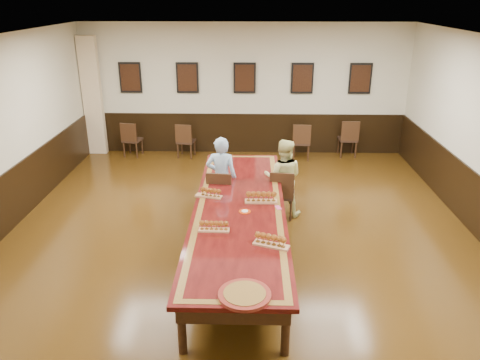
{
  "coord_description": "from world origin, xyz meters",
  "views": [
    {
      "loc": [
        0.18,
        -6.54,
        3.82
      ],
      "look_at": [
        0.0,
        0.5,
        1.0
      ],
      "focal_mm": 35.0,
      "sensor_mm": 36.0,
      "label": 1
    }
  ],
  "objects_px": {
    "chair_woman": "(282,193)",
    "chair_man": "(221,194)",
    "spare_chair_d": "(348,138)",
    "person_man": "(221,178)",
    "spare_chair_a": "(132,139)",
    "spare_chair_c": "(302,141)",
    "spare_chair_b": "(186,140)",
    "conference_table": "(239,215)",
    "carved_platter": "(245,295)",
    "person_woman": "(283,178)"
  },
  "relations": [
    {
      "from": "chair_man",
      "to": "conference_table",
      "type": "distance_m",
      "value": 1.18
    },
    {
      "from": "person_woman",
      "to": "person_man",
      "type": "bearing_deg",
      "value": 13.33
    },
    {
      "from": "spare_chair_b",
      "to": "spare_chair_d",
      "type": "xyz_separation_m",
      "value": [
        4.03,
        0.17,
        0.03
      ]
    },
    {
      "from": "chair_man",
      "to": "person_man",
      "type": "xyz_separation_m",
      "value": [
        0.01,
        0.1,
        0.28
      ]
    },
    {
      "from": "person_woman",
      "to": "conference_table",
      "type": "xyz_separation_m",
      "value": [
        -0.76,
        -1.33,
        -0.11
      ]
    },
    {
      "from": "carved_platter",
      "to": "conference_table",
      "type": "bearing_deg",
      "value": 93.03
    },
    {
      "from": "spare_chair_c",
      "to": "person_man",
      "type": "distance_m",
      "value": 3.71
    },
    {
      "from": "chair_man",
      "to": "chair_woman",
      "type": "xyz_separation_m",
      "value": [
        1.1,
        0.11,
        -0.01
      ]
    },
    {
      "from": "spare_chair_c",
      "to": "conference_table",
      "type": "relative_size",
      "value": 0.18
    },
    {
      "from": "person_man",
      "to": "spare_chair_d",
      "type": "bearing_deg",
      "value": -124.13
    },
    {
      "from": "chair_woman",
      "to": "spare_chair_d",
      "type": "distance_m",
      "value": 3.95
    },
    {
      "from": "chair_woman",
      "to": "spare_chair_b",
      "type": "xyz_separation_m",
      "value": [
        -2.19,
        3.32,
        -0.03
      ]
    },
    {
      "from": "spare_chair_d",
      "to": "person_woman",
      "type": "xyz_separation_m",
      "value": [
        -1.83,
        -3.4,
        0.25
      ]
    },
    {
      "from": "spare_chair_a",
      "to": "carved_platter",
      "type": "xyz_separation_m",
      "value": [
        2.92,
        -6.89,
        0.33
      ]
    },
    {
      "from": "spare_chair_c",
      "to": "chair_man",
      "type": "bearing_deg",
      "value": 68.53
    },
    {
      "from": "spare_chair_d",
      "to": "spare_chair_a",
      "type": "bearing_deg",
      "value": 0.05
    },
    {
      "from": "spare_chair_b",
      "to": "carved_platter",
      "type": "height_order",
      "value": "spare_chair_b"
    },
    {
      "from": "chair_man",
      "to": "conference_table",
      "type": "xyz_separation_m",
      "value": [
        0.36,
        -1.12,
        0.14
      ]
    },
    {
      "from": "spare_chair_d",
      "to": "carved_platter",
      "type": "relative_size",
      "value": 1.29
    },
    {
      "from": "conference_table",
      "to": "spare_chair_b",
      "type": "bearing_deg",
      "value": 107.61
    },
    {
      "from": "chair_man",
      "to": "spare_chair_a",
      "type": "xyz_separation_m",
      "value": [
        -2.44,
        3.49,
        -0.03
      ]
    },
    {
      "from": "person_man",
      "to": "spare_chair_a",
      "type": "bearing_deg",
      "value": -48.43
    },
    {
      "from": "conference_table",
      "to": "person_man",
      "type": "bearing_deg",
      "value": 106.02
    },
    {
      "from": "spare_chair_a",
      "to": "carved_platter",
      "type": "bearing_deg",
      "value": 123.67
    },
    {
      "from": "spare_chair_b",
      "to": "person_woman",
      "type": "distance_m",
      "value": 3.92
    },
    {
      "from": "person_woman",
      "to": "spare_chair_a",
      "type": "bearing_deg",
      "value": -35.12
    },
    {
      "from": "carved_platter",
      "to": "person_man",
      "type": "bearing_deg",
      "value": 97.66
    },
    {
      "from": "person_man",
      "to": "carved_platter",
      "type": "distance_m",
      "value": 3.53
    },
    {
      "from": "chair_woman",
      "to": "chair_man",
      "type": "bearing_deg",
      "value": 13.5
    },
    {
      "from": "person_man",
      "to": "carved_platter",
      "type": "xyz_separation_m",
      "value": [
        0.47,
        -3.5,
        0.02
      ]
    },
    {
      "from": "spare_chair_b",
      "to": "person_man",
      "type": "distance_m",
      "value": 3.53
    },
    {
      "from": "chair_man",
      "to": "spare_chair_c",
      "type": "xyz_separation_m",
      "value": [
        1.77,
        3.35,
        -0.02
      ]
    },
    {
      "from": "person_man",
      "to": "spare_chair_c",
      "type": "bearing_deg",
      "value": -112.66
    },
    {
      "from": "spare_chair_b",
      "to": "spare_chair_c",
      "type": "distance_m",
      "value": 2.85
    },
    {
      "from": "person_woman",
      "to": "chair_woman",
      "type": "bearing_deg",
      "value": 90.0
    },
    {
      "from": "chair_man",
      "to": "person_man",
      "type": "distance_m",
      "value": 0.3
    },
    {
      "from": "chair_man",
      "to": "spare_chair_c",
      "type": "height_order",
      "value": "chair_man"
    },
    {
      "from": "spare_chair_d",
      "to": "carved_platter",
      "type": "bearing_deg",
      "value": 69.42
    },
    {
      "from": "spare_chair_a",
      "to": "carved_platter",
      "type": "height_order",
      "value": "spare_chair_a"
    },
    {
      "from": "spare_chair_c",
      "to": "carved_platter",
      "type": "xyz_separation_m",
      "value": [
        -1.29,
        -6.75,
        0.32
      ]
    },
    {
      "from": "spare_chair_a",
      "to": "spare_chair_d",
      "type": "bearing_deg",
      "value": -167.98
    },
    {
      "from": "spare_chair_a",
      "to": "spare_chair_c",
      "type": "height_order",
      "value": "spare_chair_c"
    },
    {
      "from": "spare_chair_b",
      "to": "spare_chair_c",
      "type": "relative_size",
      "value": 0.95
    },
    {
      "from": "spare_chair_c",
      "to": "person_woman",
      "type": "distance_m",
      "value": 3.21
    },
    {
      "from": "spare_chair_a",
      "to": "conference_table",
      "type": "xyz_separation_m",
      "value": [
        2.8,
        -4.61,
        0.17
      ]
    },
    {
      "from": "spare_chair_c",
      "to": "spare_chair_d",
      "type": "relative_size",
      "value": 0.98
    },
    {
      "from": "chair_woman",
      "to": "spare_chair_d",
      "type": "xyz_separation_m",
      "value": [
        1.84,
        3.49,
        0.01
      ]
    },
    {
      "from": "spare_chair_b",
      "to": "conference_table",
      "type": "height_order",
      "value": "spare_chair_b"
    },
    {
      "from": "spare_chair_b",
      "to": "chair_woman",
      "type": "bearing_deg",
      "value": 132.17
    },
    {
      "from": "person_man",
      "to": "carved_platter",
      "type": "height_order",
      "value": "person_man"
    }
  ]
}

